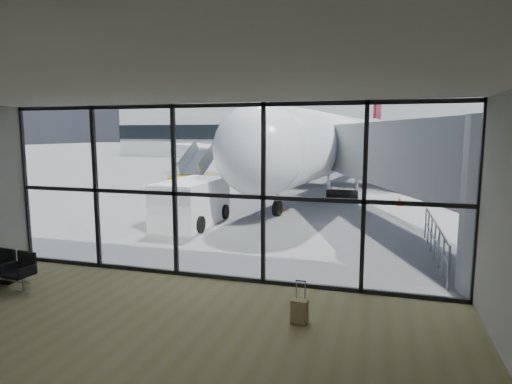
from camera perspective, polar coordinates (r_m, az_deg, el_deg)
The scene contains 21 objects.
ground at distance 50.31m, azimuth 11.63°, elevation 3.37°, with size 220.00×220.00×0.00m, color slate.
lounge_shell at distance 6.61m, azimuth -20.39°, elevation -2.30°, with size 12.02×8.01×4.51m.
glass_curtain_wall at distance 10.86m, azimuth -5.12°, elevation -0.20°, with size 12.10×0.12×4.50m.
jet_bridge at distance 17.15m, azimuth 19.46°, elevation 4.04°, with size 8.00×16.50×4.33m.
apron_railing at distance 13.96m, azimuth 22.78°, elevation -5.37°, with size 0.06×5.46×1.11m.
far_terminal at distance 72.13m, azimuth 12.67°, elevation 7.98°, with size 80.00×12.20×11.00m.
tree_0 at distance 95.50m, azimuth -14.85°, elevation 8.08°, with size 4.95×4.95×7.12m.
tree_1 at distance 92.58m, azimuth -11.63°, elevation 8.58°, with size 5.61×5.61×8.07m.
tree_2 at distance 89.97m, azimuth -8.22°, elevation 9.08°, with size 6.27×6.27×9.03m.
tree_3 at distance 87.65m, azimuth -4.58°, elevation 8.36°, with size 4.95×4.95×7.12m.
tree_4 at distance 85.73m, azimuth -0.79°, elevation 8.81°, with size 5.61×5.61×8.07m.
tree_5 at distance 84.20m, azimuth 3.17°, elevation 9.24°, with size 6.27×6.27×9.03m.
seating_row at distance 12.45m, azimuth -30.75°, elevation -8.46°, with size 2.04×0.77×0.90m.
backpack at distance 12.62m, azimuth -30.28°, elevation -9.60°, with size 0.30×0.27×0.43m.
suitcase at distance 8.80m, azimuth 5.78°, elevation -15.60°, with size 0.33×0.26×0.87m.
airliner at distance 33.61m, azimuth 11.87°, elevation 6.42°, with size 33.18×38.60×9.97m.
service_van at distance 17.85m, azimuth -8.67°, elevation -1.33°, with size 2.10×4.26×1.84m.
belt_loader at distance 31.09m, azimuth -0.95°, elevation 1.88°, with size 1.66×3.65×1.63m.
mobile_stairs at distance 29.02m, azimuth -8.42°, elevation 1.54°, with size 2.29×3.89×2.62m.
traffic_cone_b at distance 21.05m, azimuth 3.29°, elevation -1.71°, with size 0.41×0.41×0.58m.
traffic_cone_c at distance 23.47m, azimuth 18.60°, elevation -1.18°, with size 0.38×0.38×0.54m.
Camera 1 is at (3.90, -10.02, 3.75)m, focal length 30.00 mm.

